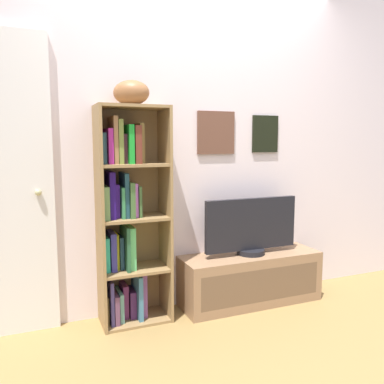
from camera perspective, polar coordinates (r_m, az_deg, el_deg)
name	(u,v)px	position (r m, az deg, el deg)	size (l,w,h in m)	color
ground	(267,378)	(2.49, 10.80, -24.80)	(5.20, 5.20, 0.04)	olive
back_wall	(191,143)	(3.11, -0.10, 7.11)	(4.80, 0.08, 2.57)	silver
bookshelf	(126,218)	(2.85, -9.41, -3.73)	(0.49, 0.30, 1.54)	olive
football	(131,93)	(2.80, -8.73, 13.93)	(0.25, 0.17, 0.17)	brown
tv_stand	(250,278)	(3.30, 8.39, -12.17)	(1.14, 0.37, 0.40)	#906B4C
television	(251,227)	(3.18, 8.53, -4.95)	(0.79, 0.22, 0.45)	black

